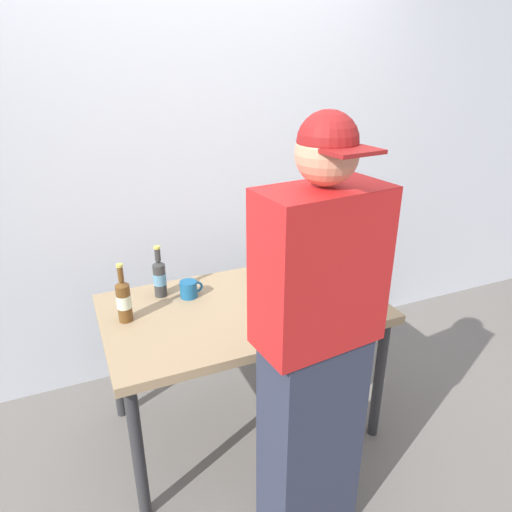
% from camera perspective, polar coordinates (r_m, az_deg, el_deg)
% --- Properties ---
extents(ground_plane, '(8.00, 8.00, 0.00)m').
position_cam_1_polar(ground_plane, '(2.75, -1.48, -19.73)').
color(ground_plane, slate).
rests_on(ground_plane, ground).
extents(desk, '(1.34, 0.81, 0.75)m').
position_cam_1_polar(desk, '(2.35, -1.65, -7.62)').
color(desk, '#9E8460').
rests_on(desk, ground).
extents(laptop, '(0.38, 0.32, 0.23)m').
position_cam_1_polar(laptop, '(2.51, 4.11, -2.19)').
color(laptop, '#B7BABC').
rests_on(laptop, desk).
extents(beer_bottle_brown, '(0.07, 0.07, 0.29)m').
position_cam_1_polar(beer_bottle_brown, '(2.21, -15.90, -5.16)').
color(beer_bottle_brown, brown).
rests_on(beer_bottle_brown, desk).
extents(beer_bottle_green, '(0.06, 0.06, 0.27)m').
position_cam_1_polar(beer_bottle_green, '(2.40, -11.73, -2.52)').
color(beer_bottle_green, '#333333').
rests_on(beer_bottle_green, desk).
extents(person_figure, '(0.46, 0.31, 1.74)m').
position_cam_1_polar(person_figure, '(1.74, 7.22, -12.08)').
color(person_figure, '#2D3347').
rests_on(person_figure, ground).
extents(coffee_mug, '(0.12, 0.09, 0.09)m').
position_cam_1_polar(coffee_mug, '(2.38, -8.20, -4.04)').
color(coffee_mug, '#19598C').
rests_on(coffee_mug, desk).
extents(back_wall, '(6.00, 0.10, 2.60)m').
position_cam_1_polar(back_wall, '(2.80, -7.77, 11.18)').
color(back_wall, silver).
rests_on(back_wall, ground).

